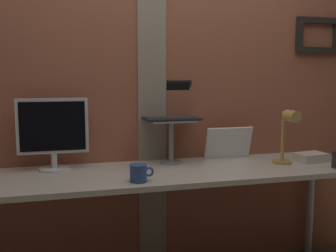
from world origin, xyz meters
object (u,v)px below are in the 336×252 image
object	(u,v)px
whiteboard_panel	(228,143)
coffee_mug	(139,173)
monitor	(53,130)
laptop	(168,108)
desk_lamp	(288,131)

from	to	relation	value
whiteboard_panel	coffee_mug	distance (m)	0.81
monitor	coffee_mug	world-z (taller)	monitor
laptop	coffee_mug	distance (m)	0.62
whiteboard_panel	desk_lamp	size ratio (longest dim) A/B	0.93
laptop	desk_lamp	world-z (taller)	laptop
desk_lamp	coffee_mug	bearing A→B (deg)	-171.07
laptop	coffee_mug	bearing A→B (deg)	-121.29
laptop	coffee_mug	world-z (taller)	laptop
monitor	desk_lamp	xyz separation A→B (m)	(1.40, -0.24, -0.03)
monitor	desk_lamp	distance (m)	1.42
monitor	laptop	size ratio (longest dim) A/B	1.23
desk_lamp	coffee_mug	size ratio (longest dim) A/B	2.71
monitor	laptop	distance (m)	0.73
laptop	coffee_mug	xyz separation A→B (m)	(-0.28, -0.46, -0.30)
laptop	desk_lamp	xyz separation A→B (m)	(0.68, -0.31, -0.14)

